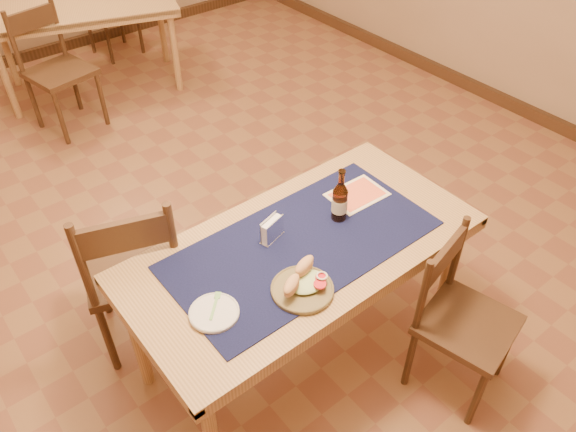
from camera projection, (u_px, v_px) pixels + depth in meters
room at (191, 44)px, 2.52m from camera, size 6.04×7.04×2.84m
main_table at (302, 258)px, 2.53m from camera, size 1.60×0.80×0.75m
placemat at (302, 244)px, 2.47m from camera, size 1.20×0.60×0.01m
baseboard at (216, 256)px, 3.41m from camera, size 6.00×7.00×0.10m
back_table at (81, 14)px, 4.67m from camera, size 1.69×1.20×0.75m
chair_main_far at (134, 268)px, 2.69m from camera, size 0.58×0.58×0.99m
chair_main_near at (461, 317)px, 2.55m from camera, size 0.48×0.48×0.86m
chair_back_near at (56, 68)px, 4.31m from camera, size 0.52×0.52×0.95m
chair_back_far at (112, 8)px, 5.32m from camera, size 0.45×0.45×0.88m
sandwich_plate at (303, 284)px, 2.26m from camera, size 0.26×0.26×0.10m
side_plate at (214, 312)px, 2.17m from camera, size 0.20×0.20×0.02m
fork at (215, 303)px, 2.20m from camera, size 0.11×0.11×0.00m
beer_bottle at (340, 201)px, 2.54m from camera, size 0.07×0.07×0.27m
napkin_holder at (272, 230)px, 2.47m from camera, size 0.13×0.08×0.11m
menu_card at (357, 194)px, 2.73m from camera, size 0.28×0.21×0.01m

